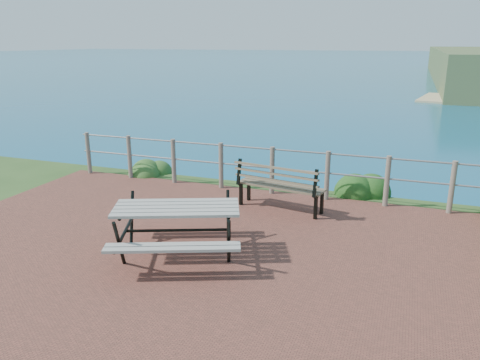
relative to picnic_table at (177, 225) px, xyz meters
The scene contains 7 objects.
ground 0.69m from the picnic_table, ahead, with size 10.00×7.00×0.12m, color brown.
ocean 199.99m from the picnic_table, 89.86° to the left, with size 1200.00×1200.00×0.00m, color #167884.
safety_railing 3.37m from the picnic_table, 81.67° to the left, with size 9.40×0.10×1.00m.
picnic_table is the anchor object (origin of this frame).
park_bench 2.62m from the picnic_table, 69.61° to the left, with size 1.72×0.70×0.94m.
shrub_lip_west 4.72m from the picnic_table, 125.80° to the left, with size 0.84×0.84×0.62m, color #2D5620.
shrub_lip_east 4.74m from the picnic_table, 61.39° to the left, with size 0.88×0.88×0.66m, color #153F13.
Camera 1 is at (2.58, -5.71, 3.11)m, focal length 35.00 mm.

